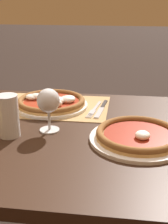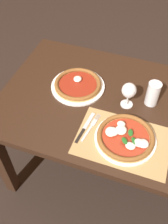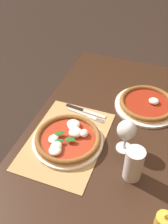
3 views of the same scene
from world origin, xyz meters
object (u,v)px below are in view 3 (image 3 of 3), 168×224
object	(u,v)px
knife	(86,111)
pint_glass	(134,165)
fork	(86,115)
wine_glass	(127,131)
pizza_far	(147,104)
votive_candle	(163,221)
pizza_near	(68,138)

from	to	relation	value
knife	pint_glass	bearing A→B (deg)	45.47
pint_glass	fork	distance (m)	0.39
wine_glass	pint_glass	xyz separation A→B (m)	(0.12, 0.06, -0.04)
pizza_far	votive_candle	size ratio (longest dim) A/B	4.45
pizza_near	pizza_far	distance (m)	0.46
fork	knife	size ratio (longest dim) A/B	0.93
votive_candle	wine_glass	bearing A→B (deg)	-144.66
pizza_near	pizza_far	bearing A→B (deg)	141.83
pizza_near	pint_glass	bearing A→B (deg)	75.73
fork	knife	distance (m)	0.03
wine_glass	knife	distance (m)	0.30
pint_glass	wine_glass	bearing A→B (deg)	-154.36
pint_glass	votive_candle	distance (m)	0.21
pizza_near	fork	size ratio (longest dim) A/B	1.55
votive_candle	pizza_far	bearing A→B (deg)	-165.12
votive_candle	pizza_near	bearing A→B (deg)	-117.87
knife	votive_candle	bearing A→B (deg)	44.23
knife	votive_candle	size ratio (longest dim) A/B	2.99
wine_glass	votive_candle	world-z (taller)	wine_glass
pizza_near	knife	xyz separation A→B (m)	(-0.21, 0.00, -0.02)
wine_glass	pint_glass	world-z (taller)	wine_glass
pizza_far	fork	xyz separation A→B (m)	(0.17, -0.27, -0.01)
pizza_near	pizza_far	world-z (taller)	pizza_near
pizza_near	wine_glass	bearing A→B (deg)	101.52
wine_glass	fork	world-z (taller)	wine_glass
pizza_far	pint_glass	world-z (taller)	pint_glass
pizza_far	votive_candle	distance (m)	0.61
knife	votive_candle	world-z (taller)	votive_candle
pint_glass	votive_candle	size ratio (longest dim) A/B	2.01
pizza_near	fork	world-z (taller)	pizza_near
pint_glass	knife	size ratio (longest dim) A/B	0.67
pizza_near	wine_glass	world-z (taller)	wine_glass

